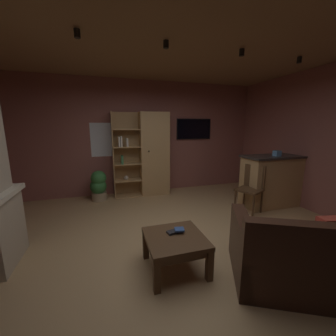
{
  "coord_description": "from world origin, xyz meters",
  "views": [
    {
      "loc": [
        -0.87,
        -2.48,
        1.66
      ],
      "look_at": [
        0.0,
        0.4,
        1.05
      ],
      "focal_mm": 22.09,
      "sensor_mm": 36.0,
      "label": 1
    }
  ],
  "objects_px": {
    "bookshelf_cabinet": "(150,155)",
    "table_book_0": "(172,232)",
    "potted_floor_plant": "(99,185)",
    "tissue_box": "(277,153)",
    "kitchen_bar_counter": "(275,180)",
    "leather_couch": "(318,259)",
    "wall_mounted_tv": "(194,129)",
    "table_book_1": "(179,229)",
    "dining_chair": "(251,186)",
    "coffee_table": "(175,243)"
  },
  "relations": [
    {
      "from": "bookshelf_cabinet",
      "to": "table_book_0",
      "type": "xyz_separation_m",
      "value": [
        -0.34,
        -2.75,
        -0.56
      ]
    },
    {
      "from": "potted_floor_plant",
      "to": "tissue_box",
      "type": "bearing_deg",
      "value": -22.22
    },
    {
      "from": "potted_floor_plant",
      "to": "bookshelf_cabinet",
      "type": "bearing_deg",
      "value": 7.11
    },
    {
      "from": "kitchen_bar_counter",
      "to": "potted_floor_plant",
      "type": "xyz_separation_m",
      "value": [
        -3.6,
        1.34,
        -0.18
      ]
    },
    {
      "from": "tissue_box",
      "to": "leather_couch",
      "type": "xyz_separation_m",
      "value": [
        -1.25,
        -1.93,
        -0.82
      ]
    },
    {
      "from": "tissue_box",
      "to": "wall_mounted_tv",
      "type": "distance_m",
      "value": 2.12
    },
    {
      "from": "table_book_0",
      "to": "kitchen_bar_counter",
      "type": "bearing_deg",
      "value": 24.88
    },
    {
      "from": "kitchen_bar_counter",
      "to": "bookshelf_cabinet",
      "type": "bearing_deg",
      "value": 147.67
    },
    {
      "from": "tissue_box",
      "to": "potted_floor_plant",
      "type": "bearing_deg",
      "value": 157.78
    },
    {
      "from": "bookshelf_cabinet",
      "to": "kitchen_bar_counter",
      "type": "bearing_deg",
      "value": -32.33
    },
    {
      "from": "kitchen_bar_counter",
      "to": "tissue_box",
      "type": "xyz_separation_m",
      "value": [
        -0.11,
        -0.09,
        0.59
      ]
    },
    {
      "from": "table_book_1",
      "to": "dining_chair",
      "type": "relative_size",
      "value": 0.12
    },
    {
      "from": "coffee_table",
      "to": "dining_chair",
      "type": "height_order",
      "value": "dining_chair"
    },
    {
      "from": "table_book_1",
      "to": "wall_mounted_tv",
      "type": "xyz_separation_m",
      "value": [
        1.47,
        2.96,
        1.14
      ]
    },
    {
      "from": "leather_couch",
      "to": "table_book_0",
      "type": "relative_size",
      "value": 16.15
    },
    {
      "from": "dining_chair",
      "to": "wall_mounted_tv",
      "type": "relative_size",
      "value": 0.98
    },
    {
      "from": "dining_chair",
      "to": "table_book_1",
      "type": "bearing_deg",
      "value": -150.06
    },
    {
      "from": "tissue_box",
      "to": "table_book_0",
      "type": "relative_size",
      "value": 1.04
    },
    {
      "from": "table_book_0",
      "to": "table_book_1",
      "type": "relative_size",
      "value": 1.03
    },
    {
      "from": "kitchen_bar_counter",
      "to": "dining_chair",
      "type": "bearing_deg",
      "value": -166.53
    },
    {
      "from": "table_book_0",
      "to": "table_book_1",
      "type": "xyz_separation_m",
      "value": [
        0.09,
        -0.01,
        0.02
      ]
    },
    {
      "from": "bookshelf_cabinet",
      "to": "leather_couch",
      "type": "xyz_separation_m",
      "value": [
        1.01,
        -3.51,
        -0.68
      ]
    },
    {
      "from": "tissue_box",
      "to": "potted_floor_plant",
      "type": "height_order",
      "value": "tissue_box"
    },
    {
      "from": "leather_couch",
      "to": "wall_mounted_tv",
      "type": "height_order",
      "value": "wall_mounted_tv"
    },
    {
      "from": "kitchen_bar_counter",
      "to": "dining_chair",
      "type": "xyz_separation_m",
      "value": [
        -0.73,
        -0.18,
        -0.01
      ]
    },
    {
      "from": "table_book_0",
      "to": "leather_couch",
      "type": "bearing_deg",
      "value": -29.52
    },
    {
      "from": "wall_mounted_tv",
      "to": "leather_couch",
      "type": "bearing_deg",
      "value": -93.26
    },
    {
      "from": "kitchen_bar_counter",
      "to": "tissue_box",
      "type": "relative_size",
      "value": 12.02
    },
    {
      "from": "table_book_0",
      "to": "wall_mounted_tv",
      "type": "relative_size",
      "value": 0.12
    },
    {
      "from": "kitchen_bar_counter",
      "to": "leather_couch",
      "type": "distance_m",
      "value": 2.44
    },
    {
      "from": "bookshelf_cabinet",
      "to": "wall_mounted_tv",
      "type": "relative_size",
      "value": 2.11
    },
    {
      "from": "kitchen_bar_counter",
      "to": "table_book_1",
      "type": "xyz_separation_m",
      "value": [
        -2.61,
        -1.26,
        -0.09
      ]
    },
    {
      "from": "leather_couch",
      "to": "potted_floor_plant",
      "type": "xyz_separation_m",
      "value": [
        -2.24,
        3.35,
        0.05
      ]
    },
    {
      "from": "tissue_box",
      "to": "coffee_table",
      "type": "bearing_deg",
      "value": -154.27
    },
    {
      "from": "tissue_box",
      "to": "potted_floor_plant",
      "type": "relative_size",
      "value": 0.17
    },
    {
      "from": "bookshelf_cabinet",
      "to": "kitchen_bar_counter",
      "type": "xyz_separation_m",
      "value": [
        2.36,
        -1.49,
        -0.45
      ]
    },
    {
      "from": "coffee_table",
      "to": "table_book_0",
      "type": "height_order",
      "value": "table_book_0"
    },
    {
      "from": "tissue_box",
      "to": "wall_mounted_tv",
      "type": "bearing_deg",
      "value": 120.06
    },
    {
      "from": "bookshelf_cabinet",
      "to": "kitchen_bar_counter",
      "type": "height_order",
      "value": "bookshelf_cabinet"
    },
    {
      "from": "bookshelf_cabinet",
      "to": "wall_mounted_tv",
      "type": "xyz_separation_m",
      "value": [
        1.22,
        0.21,
        0.6
      ]
    },
    {
      "from": "tissue_box",
      "to": "table_book_0",
      "type": "distance_m",
      "value": 2.93
    },
    {
      "from": "bookshelf_cabinet",
      "to": "coffee_table",
      "type": "height_order",
      "value": "bookshelf_cabinet"
    },
    {
      "from": "tissue_box",
      "to": "potted_floor_plant",
      "type": "xyz_separation_m",
      "value": [
        -3.49,
        1.43,
        -0.77
      ]
    },
    {
      "from": "leather_couch",
      "to": "tissue_box",
      "type": "bearing_deg",
      "value": 57.07
    },
    {
      "from": "bookshelf_cabinet",
      "to": "potted_floor_plant",
      "type": "relative_size",
      "value": 2.86
    },
    {
      "from": "wall_mounted_tv",
      "to": "bookshelf_cabinet",
      "type": "bearing_deg",
      "value": -170.2
    },
    {
      "from": "coffee_table",
      "to": "table_book_0",
      "type": "xyz_separation_m",
      "value": [
        -0.01,
        0.08,
        0.1
      ]
    },
    {
      "from": "leather_couch",
      "to": "coffee_table",
      "type": "relative_size",
      "value": 2.78
    },
    {
      "from": "leather_couch",
      "to": "table_book_1",
      "type": "bearing_deg",
      "value": 148.92
    },
    {
      "from": "kitchen_bar_counter",
      "to": "table_book_1",
      "type": "height_order",
      "value": "kitchen_bar_counter"
    }
  ]
}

